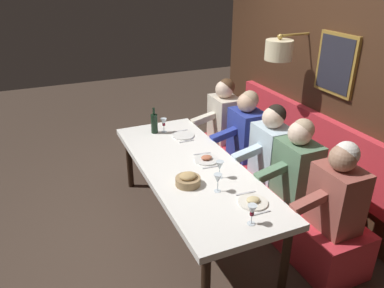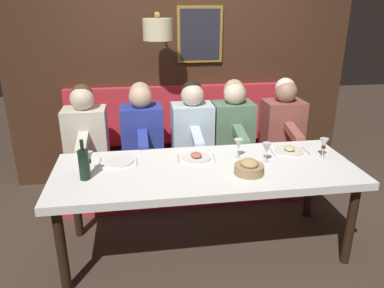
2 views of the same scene
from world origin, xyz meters
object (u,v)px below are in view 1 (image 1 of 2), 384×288
diner_farthest (224,112)px  bread_bowl (188,180)px  diner_middle (271,144)px  wine_glass_0 (164,123)px  diner_near (297,162)px  diner_far (246,127)px  diner_nearest (338,190)px  wine_glass_1 (252,211)px  wine_glass_2 (218,179)px  wine_bottle (154,123)px  dining_table (191,172)px  wine_glass_3 (220,166)px

diner_farthest → bread_bowl: size_ratio=3.60×
diner_middle → wine_glass_0: size_ratio=4.82×
wine_glass_0 → diner_near: bearing=-57.4°
wine_glass_0 → diner_far: bearing=-25.9°
diner_nearest → diner_far: 1.44m
wine_glass_1 → diner_nearest: bearing=1.2°
diner_farthest → diner_nearest: bearing=-90.0°
wine_glass_0 → wine_glass_2: 1.37m
wine_glass_2 → bread_bowl: bearing=133.9°
diner_near → diner_farthest: size_ratio=1.00×
diner_middle → diner_farthest: 1.03m
wine_glass_1 → wine_bottle: bearing=93.7°
wine_glass_2 → bread_bowl: wine_glass_2 is taller
diner_middle → diner_far: bearing=90.0°
diner_near → wine_glass_0: 1.57m
diner_near → wine_glass_2: size_ratio=4.82×
diner_nearest → diner_far: bearing=90.0°
diner_nearest → diner_far: same height
wine_glass_1 → wine_bottle: (-0.12, 1.89, 0.00)m
diner_farthest → wine_glass_0: 0.86m
dining_table → wine_bottle: bearing=94.4°
wine_glass_3 → diner_near: bearing=-11.4°
wine_glass_0 → wine_glass_3: bearing=-84.6°
diner_near → bread_bowl: (-1.04, 0.15, -0.03)m
diner_nearest → wine_glass_1: diner_nearest is taller
wine_glass_0 → wine_bottle: 0.11m
dining_table → diner_far: bearing=27.9°
diner_middle → wine_glass_1: 1.27m
diner_farthest → wine_glass_1: diner_farthest is taller
wine_glass_3 → wine_glass_1: bearing=-97.7°
wine_glass_3 → wine_bottle: size_ratio=0.55×
dining_table → bread_bowl: 0.35m
wine_glass_0 → wine_glass_3: (0.11, -1.17, 0.00)m
dining_table → diner_nearest: diner_nearest is taller
diner_nearest → diner_middle: 0.94m
wine_glass_0 → diner_farthest: bearing=8.3°
diner_near → bread_bowl: size_ratio=3.60×
dining_table → wine_glass_2: (0.03, -0.49, 0.18)m
wine_glass_1 → bread_bowl: (-0.21, 0.69, -0.07)m
wine_glass_2 → wine_bottle: size_ratio=0.55×
diner_farthest → wine_glass_3: diner_farthest is taller
bread_bowl → wine_bottle: bearing=85.6°
diner_near → wine_bottle: (-0.95, 1.34, 0.04)m
diner_middle → diner_nearest: bearing=-90.0°
diner_near → wine_glass_3: bearing=168.6°
diner_middle → wine_glass_2: diner_middle is taller
bread_bowl → wine_glass_1: bearing=-72.8°
diner_nearest → diner_middle: (0.00, 0.94, 0.00)m
diner_nearest → diner_near: size_ratio=1.00×
dining_table → wine_bottle: 0.92m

